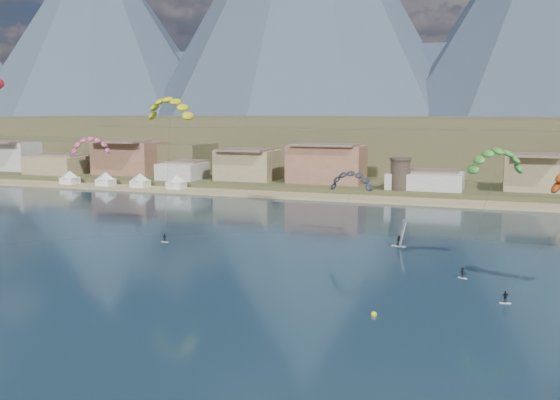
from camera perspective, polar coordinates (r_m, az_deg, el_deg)
name	(u,v)px	position (r m, az deg, el deg)	size (l,w,h in m)	color
ground	(173,342)	(64.66, -9.74, -12.63)	(2400.00, 2400.00, 0.00)	#0D2130
beach	(375,199)	(162.97, 8.71, 0.05)	(2200.00, 12.00, 0.90)	tan
land	(467,136)	(613.76, 16.75, 5.61)	(2200.00, 900.00, 4.00)	brown
foothills	(482,143)	(285.50, 18.01, 4.94)	(940.00, 210.00, 18.00)	brown
mountain_ridge	(471,13)	(886.61, 17.07, 16.01)	(2060.00, 480.00, 400.00)	#2D3A4B
town	(255,161)	(188.67, -2.34, 3.59)	(400.00, 24.00, 12.00)	beige
watchtower	(400,174)	(169.26, 10.93, 2.38)	(5.82, 5.82, 8.60)	#47382D
beach_tents	(122,176)	(191.81, -14.26, 2.14)	(43.40, 6.40, 5.00)	white
kitesurfer_yellow	(170,105)	(121.39, -10.05, 8.52)	(10.53, 14.07, 27.21)	silver
kitesurfer_green	(496,158)	(96.45, 19.13, 3.67)	(9.16, 13.15, 19.01)	silver
distant_kite_pink	(91,143)	(142.19, -16.92, 5.04)	(8.92, 7.86, 18.93)	#262626
distant_kite_dark	(351,177)	(116.39, 6.54, 2.06)	(8.35, 5.63, 13.97)	#262626
windsurfer	(400,238)	(107.96, 10.91, -3.47)	(2.59, 2.85, 4.43)	silver
buoy	(374,314)	(72.06, 8.58, -10.31)	(0.70, 0.70, 0.70)	yellow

